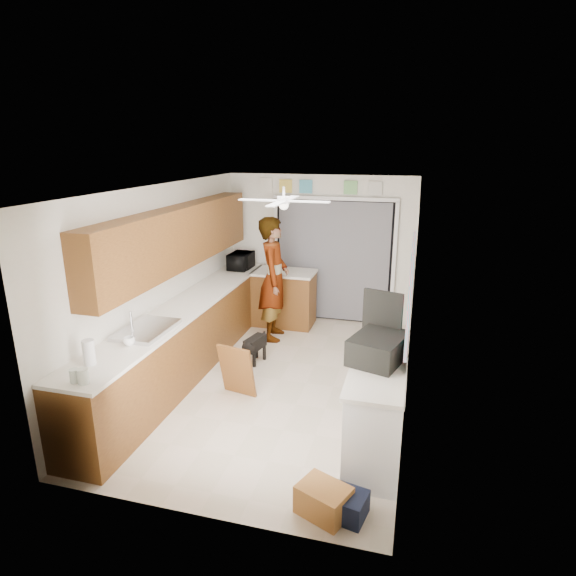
# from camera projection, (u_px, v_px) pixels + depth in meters

# --- Properties ---
(floor) EXTENTS (5.00, 5.00, 0.00)m
(floor) POSITION_uv_depth(u_px,v_px,m) (280.00, 380.00, 6.34)
(floor) COLOR beige
(floor) RESTS_ON ground
(ceiling) EXTENTS (5.00, 5.00, 0.00)m
(ceiling) POSITION_uv_depth(u_px,v_px,m) (279.00, 187.00, 5.62)
(ceiling) COLOR white
(ceiling) RESTS_ON ground
(wall_back) EXTENTS (3.20, 0.00, 3.20)m
(wall_back) POSITION_uv_depth(u_px,v_px,m) (320.00, 249.00, 8.30)
(wall_back) COLOR white
(wall_back) RESTS_ON ground
(wall_front) EXTENTS (3.20, 0.00, 3.20)m
(wall_front) POSITION_uv_depth(u_px,v_px,m) (189.00, 381.00, 3.67)
(wall_front) COLOR white
(wall_front) RESTS_ON ground
(wall_left) EXTENTS (0.00, 5.00, 5.00)m
(wall_left) POSITION_uv_depth(u_px,v_px,m) (164.00, 280.00, 6.38)
(wall_left) COLOR white
(wall_left) RESTS_ON ground
(wall_right) EXTENTS (0.00, 5.00, 5.00)m
(wall_right) POSITION_uv_depth(u_px,v_px,m) (412.00, 300.00, 5.59)
(wall_right) COLOR white
(wall_right) RESTS_ON ground
(left_base_cabinets) EXTENTS (0.60, 4.80, 0.90)m
(left_base_cabinets) POSITION_uv_depth(u_px,v_px,m) (188.00, 338.00, 6.54)
(left_base_cabinets) COLOR brown
(left_base_cabinets) RESTS_ON floor
(left_countertop) EXTENTS (0.62, 4.80, 0.04)m
(left_countertop) POSITION_uv_depth(u_px,v_px,m) (187.00, 306.00, 6.40)
(left_countertop) COLOR white
(left_countertop) RESTS_ON left_base_cabinets
(upper_cabinets) EXTENTS (0.32, 4.00, 0.80)m
(upper_cabinets) POSITION_uv_depth(u_px,v_px,m) (179.00, 237.00, 6.37)
(upper_cabinets) COLOR brown
(upper_cabinets) RESTS_ON wall_left
(sink_basin) EXTENTS (0.50, 0.76, 0.06)m
(sink_basin) POSITION_uv_depth(u_px,v_px,m) (147.00, 330.00, 5.47)
(sink_basin) COLOR silver
(sink_basin) RESTS_ON left_countertop
(faucet) EXTENTS (0.03, 0.03, 0.22)m
(faucet) POSITION_uv_depth(u_px,v_px,m) (131.00, 321.00, 5.49)
(faucet) COLOR silver
(faucet) RESTS_ON left_countertop
(peninsula_base) EXTENTS (1.00, 0.60, 0.90)m
(peninsula_base) POSITION_uv_depth(u_px,v_px,m) (284.00, 299.00, 8.19)
(peninsula_base) COLOR brown
(peninsula_base) RESTS_ON floor
(peninsula_top) EXTENTS (1.04, 0.64, 0.04)m
(peninsula_top) POSITION_uv_depth(u_px,v_px,m) (284.00, 272.00, 8.05)
(peninsula_top) COLOR white
(peninsula_top) RESTS_ON peninsula_base
(back_opening_recess) EXTENTS (2.00, 0.06, 2.10)m
(back_opening_recess) POSITION_uv_depth(u_px,v_px,m) (333.00, 261.00, 8.26)
(back_opening_recess) COLOR black
(back_opening_recess) RESTS_ON wall_back
(curtain_panel) EXTENTS (1.90, 0.03, 2.05)m
(curtain_panel) POSITION_uv_depth(u_px,v_px,m) (333.00, 262.00, 8.23)
(curtain_panel) COLOR slate
(curtain_panel) RESTS_ON wall_back
(door_trim_left) EXTENTS (0.06, 0.04, 2.10)m
(door_trim_left) POSITION_uv_depth(u_px,v_px,m) (276.00, 258.00, 8.49)
(door_trim_left) COLOR white
(door_trim_left) RESTS_ON wall_back
(door_trim_right) EXTENTS (0.06, 0.04, 2.10)m
(door_trim_right) POSITION_uv_depth(u_px,v_px,m) (394.00, 265.00, 7.98)
(door_trim_right) COLOR white
(door_trim_right) RESTS_ON wall_back
(door_trim_head) EXTENTS (2.10, 0.04, 0.06)m
(door_trim_head) POSITION_uv_depth(u_px,v_px,m) (335.00, 198.00, 7.93)
(door_trim_head) COLOR white
(door_trim_head) RESTS_ON wall_back
(header_frame_0) EXTENTS (0.22, 0.02, 0.22)m
(header_frame_0) POSITION_uv_depth(u_px,v_px,m) (286.00, 186.00, 8.11)
(header_frame_0) COLOR #E3C64B
(header_frame_0) RESTS_ON wall_back
(header_frame_1) EXTENTS (0.22, 0.02, 0.22)m
(header_frame_1) POSITION_uv_depth(u_px,v_px,m) (306.00, 187.00, 8.03)
(header_frame_1) COLOR #48A5C1
(header_frame_1) RESTS_ON wall_back
(header_frame_3) EXTENTS (0.22, 0.02, 0.22)m
(header_frame_3) POSITION_uv_depth(u_px,v_px,m) (351.00, 188.00, 7.84)
(header_frame_3) COLOR #74BC6B
(header_frame_3) RESTS_ON wall_back
(header_frame_4) EXTENTS (0.22, 0.02, 0.22)m
(header_frame_4) POSITION_uv_depth(u_px,v_px,m) (375.00, 188.00, 7.74)
(header_frame_4) COLOR beige
(header_frame_4) RESTS_ON wall_back
(route66_sign) EXTENTS (0.22, 0.02, 0.26)m
(route66_sign) POSITION_uv_depth(u_px,v_px,m) (266.00, 186.00, 8.20)
(route66_sign) COLOR silver
(route66_sign) RESTS_ON wall_back
(right_counter_base) EXTENTS (0.50, 1.40, 0.90)m
(right_counter_base) POSITION_uv_depth(u_px,v_px,m) (377.00, 411.00, 4.77)
(right_counter_base) COLOR white
(right_counter_base) RESTS_ON floor
(right_counter_top) EXTENTS (0.54, 1.44, 0.04)m
(right_counter_top) POSITION_uv_depth(u_px,v_px,m) (379.00, 367.00, 4.64)
(right_counter_top) COLOR white
(right_counter_top) RESTS_ON right_counter_base
(abstract_painting) EXTENTS (0.03, 1.15, 0.95)m
(abstract_painting) POSITION_uv_depth(u_px,v_px,m) (410.00, 291.00, 4.55)
(abstract_painting) COLOR #FF5D7F
(abstract_painting) RESTS_ON wall_right
(ceiling_fan) EXTENTS (1.14, 1.14, 0.24)m
(ceiling_fan) POSITION_uv_depth(u_px,v_px,m) (284.00, 201.00, 5.86)
(ceiling_fan) COLOR white
(ceiling_fan) RESTS_ON ceiling
(microwave) EXTENTS (0.34, 0.50, 0.27)m
(microwave) POSITION_uv_depth(u_px,v_px,m) (241.00, 261.00, 8.17)
(microwave) COLOR black
(microwave) RESTS_ON left_countertop
(cup) EXTENTS (0.13, 0.13, 0.09)m
(cup) POSITION_uv_depth(u_px,v_px,m) (129.00, 341.00, 5.08)
(cup) COLOR white
(cup) RESTS_ON left_countertop
(jar_a) EXTENTS (0.11, 0.11, 0.14)m
(jar_a) POSITION_uv_depth(u_px,v_px,m) (83.00, 376.00, 4.27)
(jar_a) COLOR silver
(jar_a) RESTS_ON left_countertop
(jar_b) EXTENTS (0.09, 0.09, 0.13)m
(jar_b) POSITION_uv_depth(u_px,v_px,m) (74.00, 376.00, 4.29)
(jar_b) COLOR silver
(jar_b) RESTS_ON left_countertop
(paper_towel_roll) EXTENTS (0.13, 0.13, 0.25)m
(paper_towel_roll) POSITION_uv_depth(u_px,v_px,m) (89.00, 352.00, 4.62)
(paper_towel_roll) COLOR white
(paper_towel_roll) RESTS_ON left_countertop
(suitcase) EXTENTS (0.61, 0.71, 0.26)m
(suitcase) POSITION_uv_depth(u_px,v_px,m) (379.00, 348.00, 4.70)
(suitcase) COLOR black
(suitcase) RESTS_ON right_counter_top
(suitcase_rim) EXTENTS (0.59, 0.68, 0.02)m
(suitcase_rim) POSITION_uv_depth(u_px,v_px,m) (378.00, 358.00, 4.74)
(suitcase_rim) COLOR yellow
(suitcase_rim) RESTS_ON suitcase
(suitcase_lid) EXTENTS (0.41, 0.15, 0.50)m
(suitcase_lid) POSITION_uv_depth(u_px,v_px,m) (382.00, 314.00, 4.90)
(suitcase_lid) COLOR black
(suitcase_lid) RESTS_ON suitcase
(cardboard_box) EXTENTS (0.50, 0.45, 0.26)m
(cardboard_box) POSITION_uv_depth(u_px,v_px,m) (324.00, 500.00, 4.02)
(cardboard_box) COLOR #B57738
(cardboard_box) RESTS_ON floor
(navy_crate) EXTENTS (0.40, 0.35, 0.21)m
(navy_crate) POSITION_uv_depth(u_px,v_px,m) (345.00, 504.00, 4.01)
(navy_crate) COLOR black
(navy_crate) RESTS_ON floor
(cabinet_door_panel) EXTENTS (0.48, 0.26, 0.67)m
(cabinet_door_panel) POSITION_uv_depth(u_px,v_px,m) (237.00, 371.00, 5.85)
(cabinet_door_panel) COLOR brown
(cabinet_door_panel) RESTS_ON floor
(man) EXTENTS (0.57, 0.77, 1.94)m
(man) POSITION_uv_depth(u_px,v_px,m) (274.00, 279.00, 7.47)
(man) COLOR white
(man) RESTS_ON floor
(dog) EXTENTS (0.35, 0.58, 0.43)m
(dog) POSITION_uv_depth(u_px,v_px,m) (255.00, 348.00, 6.80)
(dog) COLOR black
(dog) RESTS_ON floor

